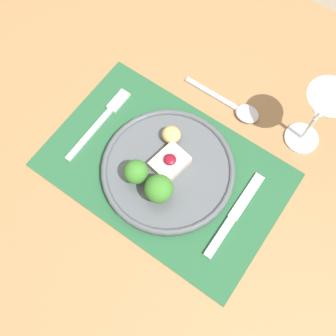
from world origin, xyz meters
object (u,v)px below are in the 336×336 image
Objects in this scene: spoon at (239,109)px; fork at (102,119)px; knife at (231,220)px; dinner_plate at (166,170)px; wine_glass_near at (322,110)px.

fork is at bearing -139.09° from spoon.
knife is 1.08× the size of spoon.
wine_glass_near reaches higher than dinner_plate.
fork is at bearing -150.70° from wine_glass_near.
dinner_plate is at bearing -5.15° from fork.
knife is 1.18× the size of wine_glass_near.
knife is (0.16, -0.01, -0.01)m from dinner_plate.
fork is 0.43m from wine_glass_near.
dinner_plate is 1.59× the size of wine_glass_near.
dinner_plate is at bearing -101.09° from spoon.
wine_glass_near is (0.14, 0.02, 0.11)m from spoon.
spoon reaches higher than fork.
spoon is at bearing 41.24° from fork.
knife is at bearing -3.08° from dinner_plate.
dinner_plate is 0.31m from wine_glass_near.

